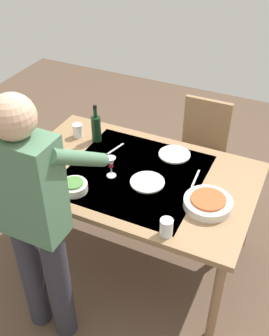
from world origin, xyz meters
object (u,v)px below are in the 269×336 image
at_px(serving_bowl_pasta, 208,203).
at_px(wine_glass_left, 111,163).
at_px(water_cup_near_left, 78,130).
at_px(dinner_plate_far, 147,182).
at_px(water_cup_near_right, 166,227).
at_px(dinner_plate_near, 174,154).
at_px(chair_near, 201,146).
at_px(person_server, 35,216).
at_px(wine_glass_right, 39,142).
at_px(wine_bottle, 96,128).
at_px(dining_table, 135,182).
at_px(side_bowl_salad, 74,186).

bearing_deg(serving_bowl_pasta, wine_glass_left, -1.96).
xyz_separation_m(water_cup_near_left, dinner_plate_far, (-0.71, 0.30, -0.05)).
relative_size(wine_glass_left, water_cup_near_right, 1.38).
height_order(water_cup_near_left, dinner_plate_near, water_cup_near_left).
xyz_separation_m(chair_near, serving_bowl_pasta, (-0.33, 1.01, 0.28)).
bearing_deg(wine_glass_left, water_cup_near_left, -35.70).
distance_m(water_cup_near_left, serving_bowl_pasta, 1.20).
bearing_deg(person_server, chair_near, -104.65).
bearing_deg(serving_bowl_pasta, wine_glass_right, -1.60).
height_order(person_server, wine_glass_left, person_server).
relative_size(water_cup_near_right, dinner_plate_far, 0.48).
distance_m(wine_glass_right, water_cup_near_right, 1.18).
relative_size(person_server, water_cup_near_left, 15.95).
bearing_deg(wine_glass_left, dinner_plate_far, -171.94).
bearing_deg(chair_near, person_server, 75.35).
relative_size(person_server, wine_bottle, 5.71).
distance_m(wine_glass_right, serving_bowl_pasta, 1.27).
bearing_deg(wine_glass_left, serving_bowl_pasta, 178.04).
relative_size(dining_table, person_server, 0.97).
height_order(water_cup_near_left, water_cup_near_right, water_cup_near_right).
relative_size(chair_near, water_cup_near_left, 8.59).
xyz_separation_m(person_server, dinner_plate_near, (-0.39, -1.10, -0.18)).
bearing_deg(wine_glass_left, water_cup_near_right, 146.88).
distance_m(water_cup_near_left, water_cup_near_right, 1.21).
xyz_separation_m(dining_table, side_bowl_salad, (0.28, 0.32, 0.10)).
xyz_separation_m(water_cup_near_left, side_bowl_salad, (-0.32, 0.57, -0.02)).
height_order(wine_glass_left, water_cup_near_left, wine_glass_left).
bearing_deg(serving_bowl_pasta, person_server, 40.82).
height_order(wine_bottle, dinner_plate_near, wine_bottle).
height_order(chair_near, dinner_plate_far, chair_near).
bearing_deg(water_cup_near_right, person_server, 28.62).
height_order(chair_near, wine_glass_left, wine_glass_left).
distance_m(serving_bowl_pasta, side_bowl_salad, 0.85).
xyz_separation_m(wine_bottle, side_bowl_salad, (-0.16, 0.58, -0.08)).
distance_m(wine_glass_left, dinner_plate_near, 0.52).
relative_size(wine_glass_right, side_bowl_salad, 0.84).
bearing_deg(chair_near, wine_glass_left, 70.67).
bearing_deg(person_server, wine_bottle, -78.33).
bearing_deg(dining_table, side_bowl_salad, 49.12).
xyz_separation_m(side_bowl_salad, dinner_plate_far, (-0.40, -0.27, -0.03)).
distance_m(wine_glass_right, side_bowl_salad, 0.51).
relative_size(chair_near, water_cup_near_right, 8.30).
xyz_separation_m(wine_glass_left, wine_glass_right, (0.59, -0.01, 0.00)).
bearing_deg(serving_bowl_pasta, side_bowl_salad, 14.47).
bearing_deg(chair_near, water_cup_near_left, 38.72).
bearing_deg(wine_glass_right, dinner_plate_far, -178.41).
bearing_deg(dinner_plate_far, wine_bottle, -29.22).
height_order(chair_near, side_bowl_salad, chair_near).
height_order(water_cup_near_right, side_bowl_salad, water_cup_near_right).
height_order(wine_glass_left, water_cup_near_right, wine_glass_left).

